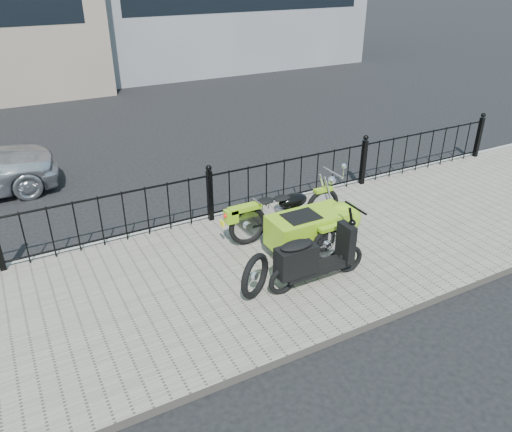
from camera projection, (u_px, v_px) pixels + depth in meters
ground at (243, 258)px, 8.23m from camera, size 120.00×120.00×0.00m
sidewalk at (258, 270)px, 7.81m from camera, size 30.00×3.80×0.12m
curb at (208, 219)px, 9.33m from camera, size 30.00×0.10×0.12m
iron_fence at (210, 196)px, 8.97m from camera, size 14.11×0.11×1.08m
motorcycle_sidecar at (313, 222)px, 8.09m from camera, size 2.28×1.48×0.98m
scooter at (312, 259)px, 7.17m from camera, size 1.64×0.48×1.11m
spare_tire at (255, 276)px, 6.96m from camera, size 0.62×0.43×0.67m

